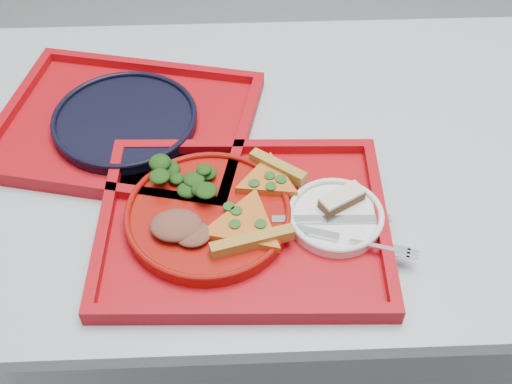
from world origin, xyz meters
TOP-DOWN VIEW (x-y plane):
  - ground at (0.00, 0.00)m, footprint 10.00×10.00m
  - table at (0.00, 0.00)m, footprint 1.60×0.80m
  - tray_main at (-0.25, -0.18)m, footprint 0.46×0.37m
  - tray_far at (-0.46, 0.06)m, footprint 0.52×0.44m
  - dinner_plate at (-0.31, -0.17)m, footprint 0.26×0.26m
  - side_plate at (-0.11, -0.18)m, footprint 0.15×0.15m
  - navy_plate at (-0.46, 0.06)m, footprint 0.26×0.26m
  - pizza_slice_a at (-0.25, -0.20)m, footprint 0.16×0.17m
  - pizza_slice_b at (-0.21, -0.11)m, footprint 0.15×0.15m
  - salad_heap at (-0.35, -0.11)m, footprint 0.09×0.08m
  - meat_portion at (-0.35, -0.21)m, footprint 0.08×0.06m
  - dessert_bar at (-0.09, -0.16)m, footprint 0.08×0.06m
  - knife at (-0.11, -0.19)m, footprint 0.19×0.02m
  - fork at (-0.09, -0.23)m, footprint 0.18×0.08m

SIDE VIEW (x-z plane):
  - ground at x=0.00m, z-range 0.00..0.00m
  - table at x=0.00m, z-range 0.30..1.05m
  - tray_main at x=-0.25m, z-range 0.75..0.76m
  - tray_far at x=-0.46m, z-range 0.75..0.76m
  - side_plate at x=-0.11m, z-range 0.76..0.78m
  - navy_plate at x=-0.46m, z-range 0.76..0.78m
  - dinner_plate at x=-0.31m, z-range 0.76..0.78m
  - knife at x=-0.11m, z-range 0.78..0.78m
  - fork at x=-0.09m, z-range 0.78..0.78m
  - dessert_bar at x=-0.09m, z-range 0.78..0.80m
  - pizza_slice_a at x=-0.25m, z-range 0.78..0.80m
  - pizza_slice_b at x=-0.21m, z-range 0.78..0.80m
  - meat_portion at x=-0.35m, z-range 0.78..0.80m
  - salad_heap at x=-0.35m, z-range 0.78..0.83m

